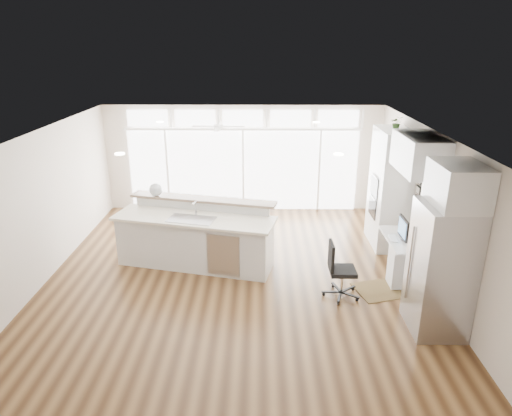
{
  "coord_description": "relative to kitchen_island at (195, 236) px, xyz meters",
  "views": [
    {
      "loc": [
        0.44,
        -7.38,
        4.15
      ],
      "look_at": [
        0.36,
        0.6,
        1.24
      ],
      "focal_mm": 32.0,
      "sensor_mm": 36.0,
      "label": 1
    }
  ],
  "objects": [
    {
      "name": "floor",
      "position": [
        0.83,
        -0.71,
        -0.63
      ],
      "size": [
        7.0,
        8.0,
        0.02
      ],
      "primitive_type": "cube",
      "color": "#402713",
      "rests_on": "ground"
    },
    {
      "name": "ceiling",
      "position": [
        0.83,
        -0.71,
        2.08
      ],
      "size": [
        7.0,
        8.0,
        0.02
      ],
      "primitive_type": "cube",
      "color": "silver",
      "rests_on": "wall_back"
    },
    {
      "name": "wall_back",
      "position": [
        0.83,
        3.29,
        0.73
      ],
      "size": [
        7.0,
        0.04,
        2.7
      ],
      "primitive_type": "cube",
      "color": "beige",
      "rests_on": "floor"
    },
    {
      "name": "wall_front",
      "position": [
        0.83,
        -4.71,
        0.73
      ],
      "size": [
        7.0,
        0.04,
        2.7
      ],
      "primitive_type": "cube",
      "color": "beige",
      "rests_on": "floor"
    },
    {
      "name": "wall_left",
      "position": [
        -2.67,
        -0.71,
        0.73
      ],
      "size": [
        0.04,
        8.0,
        2.7
      ],
      "primitive_type": "cube",
      "color": "beige",
      "rests_on": "floor"
    },
    {
      "name": "wall_right",
      "position": [
        4.33,
        -0.71,
        0.73
      ],
      "size": [
        0.04,
        8.0,
        2.7
      ],
      "primitive_type": "cube",
      "color": "beige",
      "rests_on": "floor"
    },
    {
      "name": "glass_wall",
      "position": [
        0.83,
        3.23,
        0.43
      ],
      "size": [
        5.8,
        0.06,
        2.08
      ],
      "primitive_type": "cube",
      "color": "white",
      "rests_on": "wall_back"
    },
    {
      "name": "transom_row",
      "position": [
        0.83,
        3.23,
        1.76
      ],
      "size": [
        5.9,
        0.06,
        0.4
      ],
      "primitive_type": "cube",
      "color": "white",
      "rests_on": "wall_back"
    },
    {
      "name": "desk_window",
      "position": [
        4.29,
        -0.41,
        0.93
      ],
      "size": [
        0.04,
        0.85,
        0.85
      ],
      "primitive_type": "cube",
      "color": "white",
      "rests_on": "wall_right"
    },
    {
      "name": "ceiling_fan",
      "position": [
        0.33,
        2.09,
        1.86
      ],
      "size": [
        1.16,
        1.16,
        0.32
      ],
      "primitive_type": "cube",
      "color": "white",
      "rests_on": "ceiling"
    },
    {
      "name": "recessed_lights",
      "position": [
        0.83,
        -0.51,
        2.06
      ],
      "size": [
        3.4,
        3.0,
        0.02
      ],
      "primitive_type": "cube",
      "color": "silver",
      "rests_on": "ceiling"
    },
    {
      "name": "oven_cabinet",
      "position": [
        4.0,
        1.09,
        0.63
      ],
      "size": [
        0.64,
        1.2,
        2.5
      ],
      "primitive_type": "cube",
      "color": "silver",
      "rests_on": "floor"
    },
    {
      "name": "desk_nook",
      "position": [
        3.96,
        -0.41,
        -0.24
      ],
      "size": [
        0.72,
        1.3,
        0.76
      ],
      "primitive_type": "cube",
      "color": "silver",
      "rests_on": "floor"
    },
    {
      "name": "upper_cabinets",
      "position": [
        4.0,
        -0.41,
        1.73
      ],
      "size": [
        0.64,
        1.3,
        0.64
      ],
      "primitive_type": "cube",
      "color": "silver",
      "rests_on": "wall_right"
    },
    {
      "name": "refrigerator",
      "position": [
        3.94,
        -2.06,
        0.38
      ],
      "size": [
        0.76,
        0.9,
        2.0
      ],
      "primitive_type": "cube",
      "color": "#B0B0B4",
      "rests_on": "floor"
    },
    {
      "name": "fridge_cabinet",
      "position": [
        4.0,
        -2.06,
        1.68
      ],
      "size": [
        0.64,
        0.9,
        0.6
      ],
      "primitive_type": "cube",
      "color": "silver",
      "rests_on": "wall_right"
    },
    {
      "name": "framed_photos",
      "position": [
        4.29,
        0.21,
        0.78
      ],
      "size": [
        0.06,
        0.22,
        0.8
      ],
      "primitive_type": "cube",
      "color": "black",
      "rests_on": "wall_right"
    },
    {
      "name": "kitchen_island",
      "position": [
        0.0,
        0.0,
        0.0
      ],
      "size": [
        3.3,
        1.86,
        1.24
      ],
      "primitive_type": "cube",
      "rotation": [
        0.0,
        0.0,
        -0.23
      ],
      "color": "silver",
      "rests_on": "floor"
    },
    {
      "name": "rug",
      "position": [
        3.48,
        -0.94,
        -0.61
      ],
      "size": [
        1.15,
        0.96,
        0.01
      ],
      "primitive_type": "cube",
      "rotation": [
        0.0,
        0.0,
        0.28
      ],
      "color": "#342410",
      "rests_on": "floor"
    },
    {
      "name": "office_chair",
      "position": [
        2.68,
        -1.15,
        -0.12
      ],
      "size": [
        0.52,
        0.48,
        0.99
      ],
      "primitive_type": "cube",
      "rotation": [
        0.0,
        0.0,
        0.01
      ],
      "color": "black",
      "rests_on": "floor"
    },
    {
      "name": "fishbowl",
      "position": [
        -0.83,
        0.61,
        0.75
      ],
      "size": [
        0.31,
        0.31,
        0.26
      ],
      "primitive_type": "sphere",
      "rotation": [
        0.0,
        0.0,
        -0.2
      ],
      "color": "silver",
      "rests_on": "kitchen_island"
    },
    {
      "name": "monitor",
      "position": [
        3.88,
        -0.41,
        0.35
      ],
      "size": [
        0.09,
        0.51,
        0.42
      ],
      "primitive_type": "cube",
      "rotation": [
        0.0,
        0.0,
        0.0
      ],
      "color": "black",
      "rests_on": "desk_nook"
    },
    {
      "name": "keyboard",
      "position": [
        3.71,
        -0.41,
        0.15
      ],
      "size": [
        0.16,
        0.35,
        0.02
      ],
      "primitive_type": "cube",
      "rotation": [
        0.0,
        0.0,
        -0.11
      ],
      "color": "white",
      "rests_on": "desk_nook"
    },
    {
      "name": "potted_plant",
      "position": [
        4.0,
        1.09,
        1.99
      ],
      "size": [
        0.28,
        0.3,
        0.21
      ],
      "primitive_type": "imported",
      "rotation": [
        0.0,
        0.0,
        -0.15
      ],
      "color": "#345926",
      "rests_on": "oven_cabinet"
    }
  ]
}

